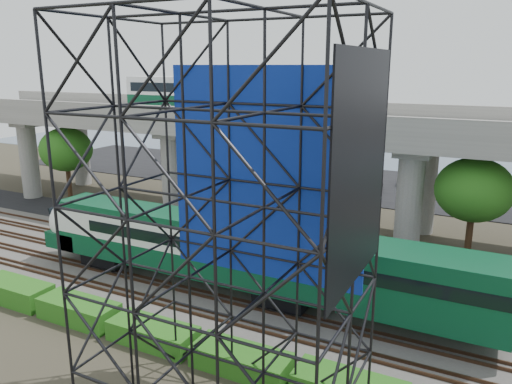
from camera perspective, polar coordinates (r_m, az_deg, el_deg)
The scene contains 13 objects.
ground at distance 29.95m, azimuth -7.95°, elevation -12.45°, with size 140.00×140.00×0.00m, color #474233.
ballast_bed at distance 31.39m, azimuth -5.84°, elevation -10.87°, with size 90.00×12.00×0.20m, color slate.
service_road at distance 38.25m, azimuth 1.10°, elevation -6.17°, with size 90.00×5.00×0.08m, color black.
parking_lot at distance 59.42m, azimuth 11.08°, elevation 1.01°, with size 90.00×18.00×0.08m, color black.
harbor_water at distance 80.42m, azimuth 15.49°, elevation 4.18°, with size 140.00×40.00×0.03m, color #42586D.
rail_tracks at distance 31.32m, azimuth -5.85°, elevation -10.58°, with size 90.00×9.52×0.16m.
commuter_train at distance 29.86m, azimuth -4.50°, elevation -6.40°, with size 29.30×3.06×4.30m.
overpass at distance 41.48m, azimuth 3.55°, elevation 7.07°, with size 80.00×12.00×12.40m.
scaffold_tower at distance 17.09m, azimuth -3.58°, elevation -6.06°, with size 9.36×6.36×15.00m.
hedge_strip at distance 26.14m, azimuth -11.69°, elevation -15.47°, with size 34.60×1.80×1.20m.
trees at distance 43.71m, azimuth -1.12°, elevation 3.96°, with size 40.94×16.94×7.69m.
suv at distance 38.67m, azimuth -3.91°, elevation -4.95°, with size 2.02×4.39×1.22m, color black.
parked_cars at distance 58.81m, azimuth 12.32°, elevation 1.45°, with size 38.54×9.63×1.31m.
Camera 1 is at (15.65, -21.74, 13.41)m, focal length 35.00 mm.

